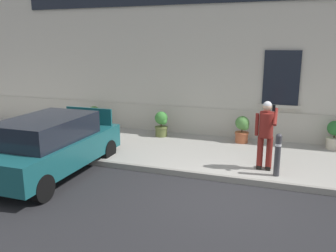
{
  "coord_description": "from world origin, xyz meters",
  "views": [
    {
      "loc": [
        1.12,
        -6.91,
        3.23
      ],
      "look_at": [
        -1.84,
        1.6,
        1.1
      ],
      "focal_mm": 37.11,
      "sensor_mm": 36.0,
      "label": 1
    }
  ],
  "objects_px": {
    "person_on_phone": "(266,131)",
    "planter_terracotta": "(242,129)",
    "bollard_near_person": "(278,153)",
    "hatchback_car_teal": "(51,145)",
    "planter_olive": "(161,123)",
    "planter_charcoal": "(95,117)",
    "planter_cream": "(335,134)"
  },
  "relations": [
    {
      "from": "person_on_phone",
      "to": "planter_terracotta",
      "type": "xyz_separation_m",
      "value": [
        -0.85,
        2.34,
        -0.55
      ]
    },
    {
      "from": "hatchback_car_teal",
      "to": "bollard_near_person",
      "type": "bearing_deg",
      "value": 14.35
    },
    {
      "from": "hatchback_car_teal",
      "to": "person_on_phone",
      "type": "distance_m",
      "value": 5.33
    },
    {
      "from": "person_on_phone",
      "to": "planter_cream",
      "type": "bearing_deg",
      "value": 55.43
    },
    {
      "from": "planter_olive",
      "to": "planter_terracotta",
      "type": "height_order",
      "value": "same"
    },
    {
      "from": "person_on_phone",
      "to": "planter_cream",
      "type": "relative_size",
      "value": 2.04
    },
    {
      "from": "hatchback_car_teal",
      "to": "planter_terracotta",
      "type": "bearing_deg",
      "value": 43.95
    },
    {
      "from": "bollard_near_person",
      "to": "planter_charcoal",
      "type": "bearing_deg",
      "value": 157.63
    },
    {
      "from": "person_on_phone",
      "to": "planter_olive",
      "type": "distance_m",
      "value": 4.23
    },
    {
      "from": "bollard_near_person",
      "to": "planter_terracotta",
      "type": "distance_m",
      "value": 2.91
    },
    {
      "from": "planter_cream",
      "to": "bollard_near_person",
      "type": "bearing_deg",
      "value": -118.16
    },
    {
      "from": "person_on_phone",
      "to": "planter_charcoal",
      "type": "bearing_deg",
      "value": 160.62
    },
    {
      "from": "person_on_phone",
      "to": "hatchback_car_teal",
      "type": "bearing_deg",
      "value": -159.95
    },
    {
      "from": "bollard_near_person",
      "to": "person_on_phone",
      "type": "xyz_separation_m",
      "value": [
        -0.32,
        0.32,
        0.44
      ]
    },
    {
      "from": "hatchback_car_teal",
      "to": "planter_terracotta",
      "type": "xyz_separation_m",
      "value": [
        4.19,
        4.04,
        -0.18
      ]
    },
    {
      "from": "planter_charcoal",
      "to": "planter_olive",
      "type": "xyz_separation_m",
      "value": [
        2.7,
        -0.17,
        0.0
      ]
    },
    {
      "from": "bollard_near_person",
      "to": "planter_cream",
      "type": "bearing_deg",
      "value": 61.84
    },
    {
      "from": "person_on_phone",
      "to": "planter_charcoal",
      "type": "xyz_separation_m",
      "value": [
        -6.26,
        2.39,
        -0.55
      ]
    },
    {
      "from": "planter_olive",
      "to": "planter_terracotta",
      "type": "xyz_separation_m",
      "value": [
        2.7,
        0.12,
        0.0
      ]
    },
    {
      "from": "bollard_near_person",
      "to": "planter_cream",
      "type": "distance_m",
      "value": 3.25
    },
    {
      "from": "planter_terracotta",
      "to": "planter_cream",
      "type": "bearing_deg",
      "value": 4.17
    },
    {
      "from": "person_on_phone",
      "to": "planter_terracotta",
      "type": "relative_size",
      "value": 2.04
    },
    {
      "from": "hatchback_car_teal",
      "to": "planter_terracotta",
      "type": "relative_size",
      "value": 4.73
    },
    {
      "from": "bollard_near_person",
      "to": "planter_cream",
      "type": "relative_size",
      "value": 1.22
    },
    {
      "from": "planter_olive",
      "to": "planter_cream",
      "type": "distance_m",
      "value": 5.42
    },
    {
      "from": "planter_olive",
      "to": "planter_cream",
      "type": "xyz_separation_m",
      "value": [
        5.41,
        0.32,
        0.0
      ]
    },
    {
      "from": "planter_olive",
      "to": "planter_terracotta",
      "type": "distance_m",
      "value": 2.71
    },
    {
      "from": "hatchback_car_teal",
      "to": "planter_olive",
      "type": "relative_size",
      "value": 4.73
    },
    {
      "from": "person_on_phone",
      "to": "planter_charcoal",
      "type": "height_order",
      "value": "person_on_phone"
    },
    {
      "from": "hatchback_car_teal",
      "to": "bollard_near_person",
      "type": "relative_size",
      "value": 3.9
    },
    {
      "from": "hatchback_car_teal",
      "to": "planter_cream",
      "type": "bearing_deg",
      "value": 31.56
    },
    {
      "from": "hatchback_car_teal",
      "to": "planter_charcoal",
      "type": "distance_m",
      "value": 4.26
    }
  ]
}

